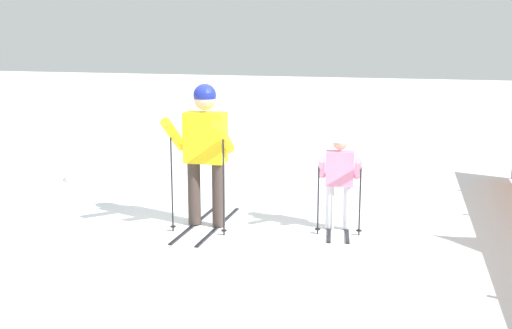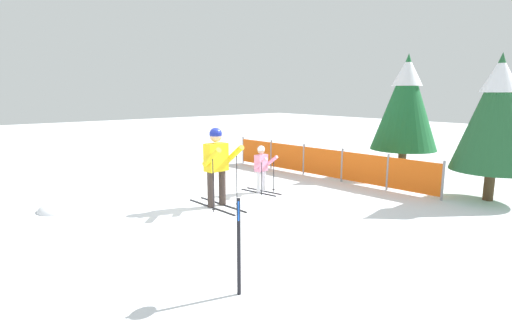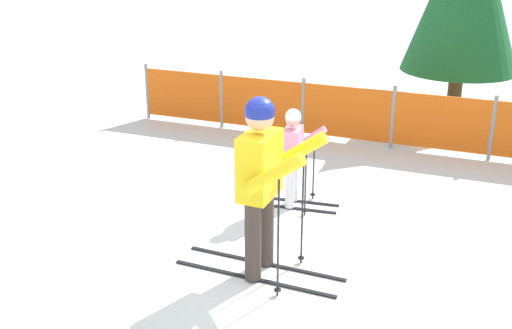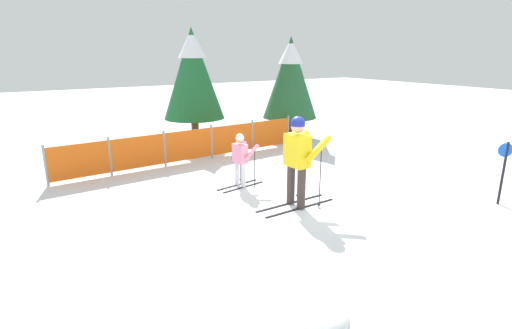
% 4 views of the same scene
% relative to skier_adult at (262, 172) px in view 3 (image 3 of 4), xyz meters
% --- Properties ---
extents(ground_plane, '(60.00, 60.00, 0.00)m').
position_rel_skier_adult_xyz_m(ground_plane, '(0.08, -0.10, -1.09)').
color(ground_plane, white).
extents(skier_adult, '(1.73, 0.78, 1.81)m').
position_rel_skier_adult_xyz_m(skier_adult, '(0.00, 0.00, 0.00)').
color(skier_adult, black).
rests_on(skier_adult, ground_plane).
extents(skier_child, '(1.19, 0.58, 1.24)m').
position_rel_skier_adult_xyz_m(skier_child, '(-0.35, 1.64, -0.36)').
color(skier_child, black).
rests_on(skier_child, ground_plane).
extents(safety_fence, '(7.24, 0.55, 0.98)m').
position_rel_skier_adult_xyz_m(safety_fence, '(-0.54, 4.22, -0.60)').
color(safety_fence, gray).
rests_on(safety_fence, ground_plane).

